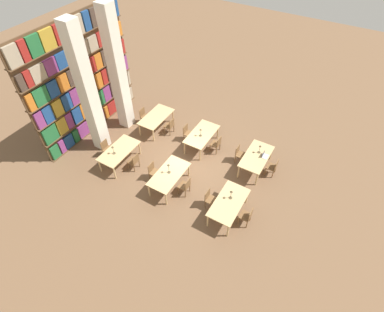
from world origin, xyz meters
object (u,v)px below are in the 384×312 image
desk_lamp_3 (201,131)px  chair_10 (170,126)px  desk_lamp_0 (231,193)px  reading_table_3 (202,135)px  desk_lamp_4 (113,149)px  chair_7 (188,133)px  chair_1 (210,199)px  desk_lamp_1 (260,148)px  chair_6 (216,144)px  chair_11 (144,116)px  desk_lamp_2 (169,167)px  reading_table_5 (156,118)px  laptop (265,156)px  pillar_center (117,72)px  chair_2 (273,167)px  reading_table_1 (256,157)px  chair_8 (134,161)px  reading_table_4 (119,152)px  chair_5 (154,171)px  reading_table_2 (169,175)px  chair_0 (247,216)px  chair_4 (185,186)px  chair_3 (240,154)px  reading_table_0 (229,203)px  pillar_left (88,92)px  chair_9 (107,148)px

desk_lamp_3 → chair_10: desk_lamp_3 is taller
desk_lamp_0 → chair_10: (2.70, 4.54, -0.58)m
reading_table_3 → desk_lamp_4: 4.08m
chair_7 → chair_10: 1.03m
chair_1 → desk_lamp_1: (3.09, -0.78, 0.57)m
chair_6 → chair_11: size_ratio=1.00×
desk_lamp_1 → reading_table_3: size_ratio=0.22×
desk_lamp_2 → reading_table_5: size_ratio=0.26×
chair_7 → laptop: bearing=91.0°
laptop → reading_table_3: laptop is taller
pillar_center → chair_2: (0.44, -7.69, -2.53)m
reading_table_1 → chair_8: (-2.71, 4.60, -0.21)m
chair_1 → reading_table_4: chair_1 is taller
pillar_center → desk_lamp_2: bearing=-118.9°
reading_table_4 → desk_lamp_3: bearing=-44.8°
desk_lamp_0 → desk_lamp_3: (2.52, 2.71, -0.01)m
desk_lamp_1 → desk_lamp_2: bearing=137.0°
chair_2 → chair_5: same height
chair_1 → chair_2: bearing=151.5°
laptop → reading_table_2: bearing=134.0°
chair_0 → desk_lamp_2: desk_lamp_2 is taller
chair_4 → desk_lamp_4: (-0.22, 3.49, 0.58)m
laptop → chair_7: laptop is taller
chair_2 → desk_lamp_3: bearing=91.8°
chair_6 → chair_10: size_ratio=1.00×
chair_3 → desk_lamp_3: bearing=-86.7°
reading_table_0 → chair_0: size_ratio=2.19×
desk_lamp_2 → reading_table_5: desk_lamp_2 is taller
desk_lamp_3 → pillar_left: bearing=118.0°
reading_table_0 → reading_table_1: size_ratio=1.00×
chair_0 → chair_7: 5.22m
reading_table_2 → desk_lamp_2: 0.42m
desk_lamp_0 → chair_2: (2.64, -0.81, -0.58)m
reading_table_4 → laptop: bearing=-63.0°
chair_1 → chair_6: 3.15m
chair_6 → desk_lamp_1: bearing=-85.1°
laptop → chair_1: bearing=160.2°
reading_table_2 → chair_4: 0.81m
reading_table_5 → desk_lamp_0: bearing=-116.6°
desk_lamp_0 → reading_table_3: size_ratio=0.23×
chair_1 → desk_lamp_4: bearing=-88.1°
chair_5 → reading_table_4: bearing=-91.0°
pillar_center → desk_lamp_4: bearing=-150.2°
chair_1 → laptop: 3.19m
chair_7 → chair_11: same height
reading_table_1 → chair_9: chair_9 is taller
desk_lamp_1 → chair_4: desk_lamp_1 is taller
reading_table_0 → desk_lamp_2: size_ratio=3.86×
chair_0 → chair_3: (2.87, 1.57, 0.00)m
chair_10 → pillar_left: bearing=135.6°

